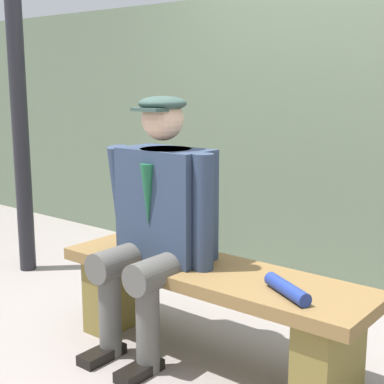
{
  "coord_description": "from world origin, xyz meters",
  "views": [
    {
      "loc": [
        -1.53,
        2.04,
        1.33
      ],
      "look_at": [
        0.11,
        0.0,
        0.81
      ],
      "focal_mm": 53.16,
      "sensor_mm": 36.0,
      "label": 1
    }
  ],
  "objects_px": {
    "seated_man": "(158,216)",
    "rolled_magazine": "(287,289)",
    "bench": "(210,299)",
    "lamp_post": "(14,15)"
  },
  "relations": [
    {
      "from": "bench",
      "to": "lamp_post",
      "type": "relative_size",
      "value": 0.53
    },
    {
      "from": "bench",
      "to": "rolled_magazine",
      "type": "xyz_separation_m",
      "value": [
        -0.46,
        0.09,
        0.18
      ]
    },
    {
      "from": "bench",
      "to": "seated_man",
      "type": "distance_m",
      "value": 0.46
    },
    {
      "from": "seated_man",
      "to": "rolled_magazine",
      "type": "xyz_separation_m",
      "value": [
        -0.73,
        0.02,
        -0.19
      ]
    },
    {
      "from": "bench",
      "to": "seated_man",
      "type": "relative_size",
      "value": 1.26
    },
    {
      "from": "seated_man",
      "to": "bench",
      "type": "bearing_deg",
      "value": -167.28
    },
    {
      "from": "bench",
      "to": "rolled_magazine",
      "type": "relative_size",
      "value": 5.75
    },
    {
      "from": "rolled_magazine",
      "to": "lamp_post",
      "type": "bearing_deg",
      "value": -8.32
    },
    {
      "from": "bench",
      "to": "rolled_magazine",
      "type": "height_order",
      "value": "rolled_magazine"
    },
    {
      "from": "bench",
      "to": "rolled_magazine",
      "type": "bearing_deg",
      "value": 169.42
    }
  ]
}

